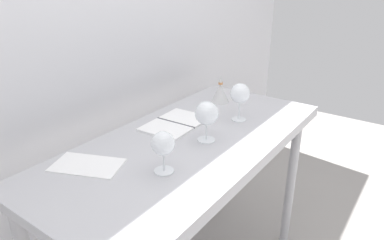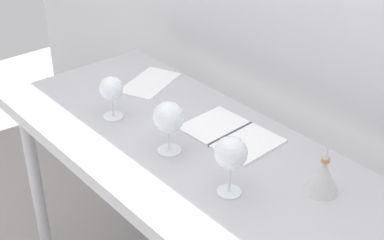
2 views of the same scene
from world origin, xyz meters
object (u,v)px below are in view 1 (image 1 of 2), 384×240
(wine_glass_near_center, at_px, (207,114))
(wine_glass_near_right, at_px, (240,94))
(decanter_funnel, at_px, (220,93))
(wine_glass_near_left, at_px, (163,145))
(open_notebook, at_px, (175,123))
(tasting_sheet_upper, at_px, (87,165))

(wine_glass_near_center, relative_size, wine_glass_near_right, 0.95)
(wine_glass_near_center, height_order, decanter_funnel, wine_glass_near_center)
(wine_glass_near_center, bearing_deg, wine_glass_near_right, -0.85)
(wine_glass_near_left, distance_m, open_notebook, 0.43)
(open_notebook, height_order, tasting_sheet_upper, open_notebook)
(decanter_funnel, bearing_deg, tasting_sheet_upper, 177.30)
(tasting_sheet_upper, distance_m, decanter_funnel, 0.86)
(wine_glass_near_right, bearing_deg, wine_glass_near_left, -178.88)
(tasting_sheet_upper, xyz_separation_m, decanter_funnel, (0.86, -0.04, 0.05))
(wine_glass_near_left, height_order, decanter_funnel, wine_glass_near_left)
(tasting_sheet_upper, height_order, decanter_funnel, decanter_funnel)
(wine_glass_near_right, xyz_separation_m, wine_glass_near_left, (-0.57, -0.01, -0.02))
(wine_glass_near_right, bearing_deg, decanter_funnel, 51.24)
(wine_glass_near_right, distance_m, wine_glass_near_left, 0.57)
(wine_glass_near_right, bearing_deg, open_notebook, 135.22)
(wine_glass_near_right, height_order, wine_glass_near_left, wine_glass_near_right)
(open_notebook, bearing_deg, tasting_sheet_upper, 174.00)
(wine_glass_near_center, xyz_separation_m, tasting_sheet_upper, (-0.43, 0.24, -0.12))
(wine_glass_near_right, distance_m, open_notebook, 0.33)
(wine_glass_near_left, relative_size, tasting_sheet_upper, 0.61)
(wine_glass_near_center, distance_m, tasting_sheet_upper, 0.50)
(open_notebook, height_order, decanter_funnel, decanter_funnel)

